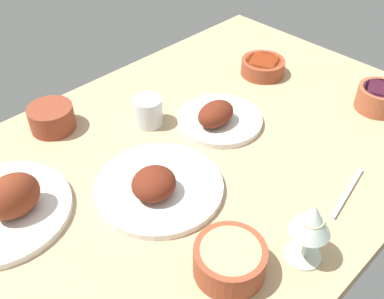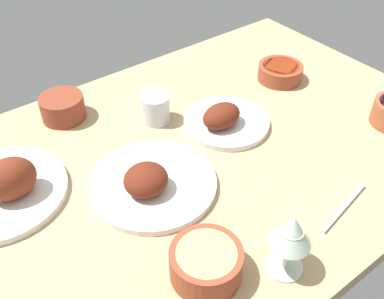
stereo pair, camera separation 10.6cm
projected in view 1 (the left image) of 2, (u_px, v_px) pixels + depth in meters
The scene contains 11 objects.
dining_table at pixel (192, 162), 108.25cm from camera, with size 140.00×90.00×4.00cm, color tan.
plate_near_viewer at pixel (218, 118), 115.02cm from camera, with size 22.29×22.29×7.51cm.
plate_center_main at pixel (158, 186), 96.44cm from camera, with size 28.46×28.46×7.74cm.
plate_far_side at pixel (5, 205), 91.02cm from camera, with size 29.34×29.34×10.64cm.
bowl_pasta at pixel (230, 260), 80.21cm from camera, with size 13.36×13.36×6.30cm.
bowl_onions at pixel (379, 97), 119.77cm from camera, with size 11.80×11.80×6.50cm.
bowl_soup at pixel (52, 117), 113.06cm from camera, with size 11.46×11.46×6.43cm.
bowl_sauce at pixel (263, 66), 134.24cm from camera, with size 13.05×13.05×4.65cm.
wine_glass at pixel (312, 222), 78.42cm from camera, with size 7.60×7.60×14.00cm.
water_tumbler at pixel (148, 111), 114.41cm from camera, with size 7.49×7.49×7.56cm, color silver.
fork_loose at pixel (348, 192), 97.11cm from camera, with size 17.76×0.90×0.80cm, color silver.
Camera 1 is at (-56.59, -56.91, 74.70)cm, focal length 41.55 mm.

